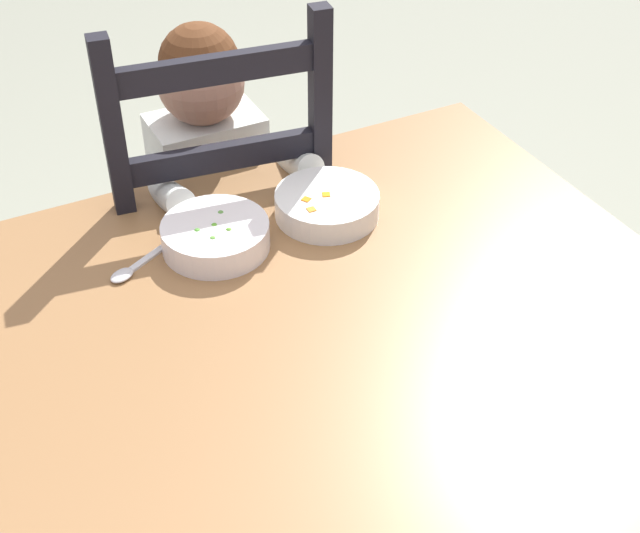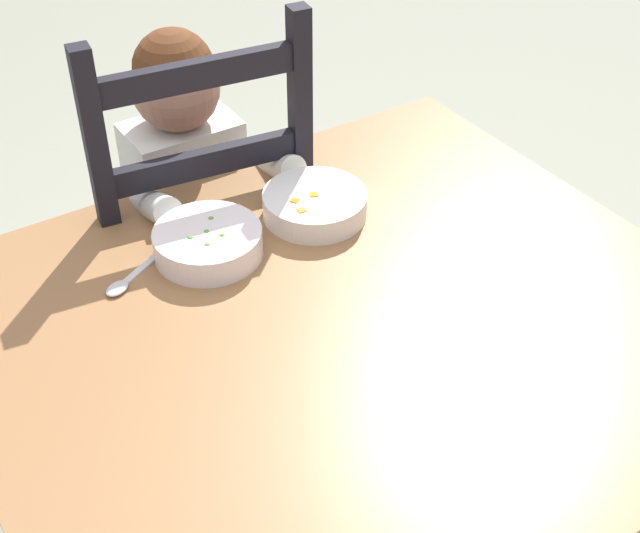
{
  "view_description": "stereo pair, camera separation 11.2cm",
  "coord_description": "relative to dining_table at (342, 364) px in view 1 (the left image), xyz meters",
  "views": [
    {
      "loc": [
        -0.49,
        -0.89,
        1.62
      ],
      "look_at": [
        0.0,
        0.08,
        0.76
      ],
      "focal_mm": 49.07,
      "sensor_mm": 36.0,
      "label": 1
    },
    {
      "loc": [
        -0.59,
        -0.84,
        1.62
      ],
      "look_at": [
        0.0,
        0.08,
        0.76
      ],
      "focal_mm": 49.07,
      "sensor_mm": 36.0,
      "label": 2
    }
  ],
  "objects": [
    {
      "name": "dining_table",
      "position": [
        0.0,
        0.0,
        0.0
      ],
      "size": [
        1.14,
        1.03,
        0.71
      ],
      "color": "olive",
      "rests_on": "ground"
    },
    {
      "name": "dining_chair",
      "position": [
        -0.01,
        0.56,
        -0.13
      ],
      "size": [
        0.47,
        0.47,
        1.04
      ],
      "color": "black",
      "rests_on": "ground"
    },
    {
      "name": "child_figure",
      "position": [
        0.0,
        0.56,
        0.03
      ],
      "size": [
        0.32,
        0.31,
        0.97
      ],
      "color": "white",
      "rests_on": "ground"
    },
    {
      "name": "bowl_of_peas",
      "position": [
        -0.11,
        0.26,
        0.12
      ],
      "size": [
        0.19,
        0.19,
        0.05
      ],
      "color": "white",
      "rests_on": "dining_table"
    },
    {
      "name": "bowl_of_carrots",
      "position": [
        0.11,
        0.26,
        0.12
      ],
      "size": [
        0.19,
        0.19,
        0.05
      ],
      "color": "white",
      "rests_on": "dining_table"
    },
    {
      "name": "spoon",
      "position": [
        -0.26,
        0.27,
        0.1
      ],
      "size": [
        0.13,
        0.08,
        0.01
      ],
      "color": "silver",
      "rests_on": "dining_table"
    }
  ]
}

